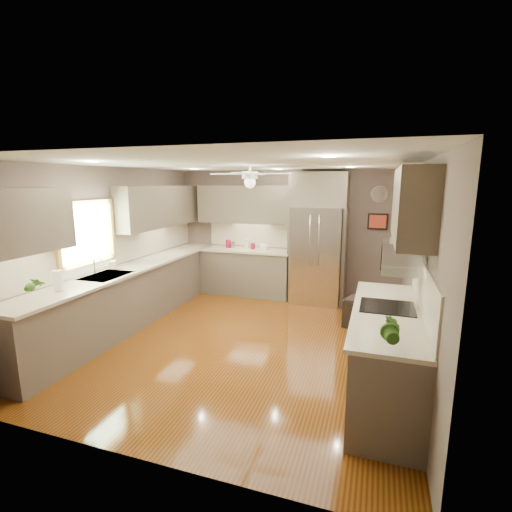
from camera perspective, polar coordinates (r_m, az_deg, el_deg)
The scene contains 28 objects.
floor at distance 5.55m, azimuth -1.91°, elevation -12.80°, with size 5.00×5.00×0.00m, color #482109.
ceiling at distance 5.07m, azimuth -2.10°, elevation 13.96°, with size 5.00×5.00×0.00m, color white.
wall_back at distance 7.53m, azimuth 4.63°, elevation 3.50°, with size 4.50×4.50×0.00m, color #64544C.
wall_front at distance 3.03m, azimuth -18.84°, elevation -8.80°, with size 4.50×4.50×0.00m, color #64544C.
wall_left at distance 6.30m, azimuth -21.57°, elevation 1.23°, with size 5.00×5.00×0.00m, color #64544C.
wall_right at distance 4.88m, azimuth 23.64°, elevation -1.65°, with size 5.00×5.00×0.00m, color #64544C.
canister_a at distance 7.64m, azimuth -4.29°, elevation 1.87°, with size 0.11×0.11×0.17m, color maroon.
canister_b at distance 7.59m, azimuth -3.57°, elevation 1.75°, with size 0.09×0.09×0.13m, color silver.
canister_c at distance 7.54m, azimuth -1.38°, elevation 1.85°, with size 0.12×0.12×0.19m, color beige.
canister_d at distance 7.46m, azimuth -0.48°, elevation 1.52°, with size 0.09×0.09×0.13m, color maroon.
soap_bottle at distance 6.10m, azimuth -20.97°, elevation -1.06°, with size 0.09×0.09×0.19m, color white.
potted_plant_left at distance 4.98m, azimuth -31.19°, elevation -3.83°, with size 0.17×0.12×0.33m, color #275117.
potted_plant_right at distance 3.17m, azimuth 19.94°, elevation -10.70°, with size 0.18×0.15×0.34m, color #275117.
bowl at distance 7.39m, azimuth 1.25°, elevation 1.16°, with size 0.21×0.21×0.05m, color beige.
left_run at distance 6.40m, azimuth -18.17°, elevation -5.43°, with size 0.65×4.70×1.45m.
back_run at distance 7.60m, azimuth -1.31°, elevation -2.28°, with size 1.85×0.65×1.45m.
uppers at distance 6.02m, azimuth -6.35°, elevation 7.48°, with size 4.50×4.70×0.95m.
window at distance 5.87m, azimuth -24.66°, elevation 3.28°, with size 0.05×1.12×0.92m.
sink at distance 5.79m, azimuth -22.05°, elevation -3.09°, with size 0.50×0.70×0.32m.
refrigerator at distance 7.07m, azimuth 9.48°, elevation 2.37°, with size 1.06×0.75×2.45m.
right_run at distance 4.33m, azimuth 19.41°, elevation -13.60°, with size 0.70×2.20×1.45m.
microwave at distance 4.28m, azimuth 21.52°, elevation -0.03°, with size 0.43×0.55×0.34m.
ceiling_fan at distance 5.35m, azimuth -0.94°, elevation 12.02°, with size 1.18×1.18×0.32m.
recessed_lights at distance 5.46m, azimuth -1.00°, elevation 13.71°, with size 2.84×3.14×0.01m.
wall_clock at distance 7.24m, azimuth 18.46°, elevation 9.01°, with size 0.30×0.03×0.30m.
framed_print at distance 7.26m, azimuth 18.22°, elevation 5.07°, with size 0.36×0.03×0.30m.
stool at distance 6.13m, azimuth 15.47°, elevation -8.43°, with size 0.49×0.49×0.46m.
paper_towel at distance 5.16m, azimuth -28.17°, elevation -3.31°, with size 0.11×0.11×0.27m.
Camera 1 is at (1.77, -4.75, 2.26)m, focal length 26.00 mm.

